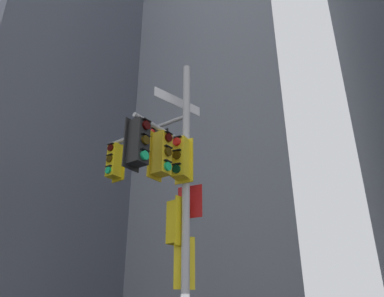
# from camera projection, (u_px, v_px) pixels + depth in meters

# --- Properties ---
(building_mid_block) EXTENTS (14.50, 14.50, 42.20)m
(building_mid_block) POSITION_uv_depth(u_px,v_px,m) (187.00, 90.00, 34.49)
(building_mid_block) COLOR #9399A3
(building_mid_block) RESTS_ON ground
(signal_pole_assembly) EXTENTS (2.95, 3.28, 8.37)m
(signal_pole_assembly) POSITION_uv_depth(u_px,v_px,m) (164.00, 186.00, 9.24)
(signal_pole_assembly) COLOR #B2B2B5
(signal_pole_assembly) RESTS_ON ground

